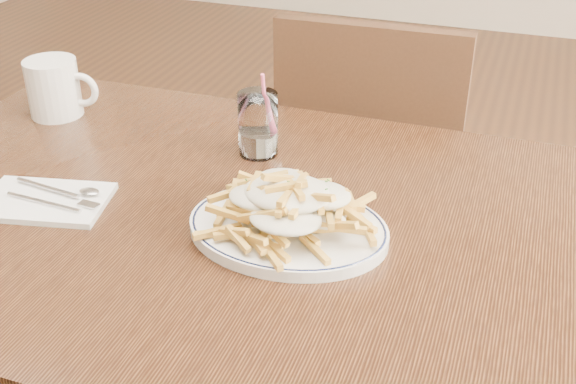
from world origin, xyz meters
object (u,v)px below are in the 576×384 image
at_px(chair_far, 372,170).
at_px(fries_plate, 288,228).
at_px(water_glass, 258,128).
at_px(loaded_fries, 288,200).
at_px(coffee_mug, 55,88).
at_px(table, 231,254).

bearing_deg(chair_far, fries_plate, -87.71).
distance_m(chair_far, water_glass, 0.55).
relative_size(fries_plate, loaded_fries, 1.30).
relative_size(fries_plate, coffee_mug, 2.54).
xyz_separation_m(table, coffee_mug, (-0.45, 0.22, 0.13)).
bearing_deg(water_glass, coffee_mug, 176.85).
bearing_deg(chair_far, coffee_mug, -140.70).
height_order(table, water_glass, water_glass).
distance_m(chair_far, loaded_fries, 0.75).
bearing_deg(table, water_glass, 98.30).
bearing_deg(loaded_fries, table, 163.97).
xyz_separation_m(water_glass, coffee_mug, (-0.42, 0.02, 0.01)).
distance_m(loaded_fries, coffee_mug, 0.61).
xyz_separation_m(chair_far, loaded_fries, (0.03, -0.68, 0.30)).
bearing_deg(coffee_mug, fries_plate, -24.00).
bearing_deg(chair_far, loaded_fries, -87.71).
height_order(fries_plate, coffee_mug, coffee_mug).
bearing_deg(water_glass, loaded_fries, -59.28).
distance_m(chair_far, fries_plate, 0.73).
relative_size(table, coffee_mug, 8.66).
distance_m(table, water_glass, 0.23).
height_order(loaded_fries, coffee_mug, coffee_mug).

